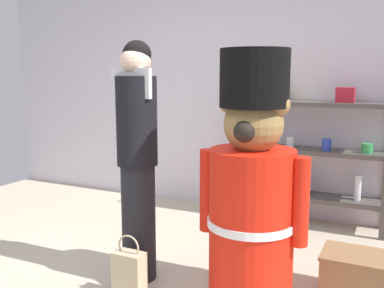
{
  "coord_description": "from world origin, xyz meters",
  "views": [
    {
      "loc": [
        1.48,
        -2.22,
        1.45
      ],
      "look_at": [
        0.25,
        0.31,
        1.0
      ],
      "focal_mm": 40.9,
      "sensor_mm": 36.0,
      "label": 1
    }
  ],
  "objects_px": {
    "person_shopper": "(137,155)",
    "teddy_bear_guard": "(252,191)",
    "display_crate": "(354,275)",
    "shopping_bag": "(129,274)",
    "merchandise_shelf": "(307,145)"
  },
  "relations": [
    {
      "from": "shopping_bag",
      "to": "person_shopper",
      "type": "bearing_deg",
      "value": 109.86
    },
    {
      "from": "display_crate",
      "to": "teddy_bear_guard",
      "type": "bearing_deg",
      "value": -151.12
    },
    {
      "from": "merchandise_shelf",
      "to": "person_shopper",
      "type": "height_order",
      "value": "person_shopper"
    },
    {
      "from": "teddy_bear_guard",
      "to": "person_shopper",
      "type": "height_order",
      "value": "person_shopper"
    },
    {
      "from": "teddy_bear_guard",
      "to": "shopping_bag",
      "type": "relative_size",
      "value": 3.72
    },
    {
      "from": "teddy_bear_guard",
      "to": "shopping_bag",
      "type": "distance_m",
      "value": 0.97
    },
    {
      "from": "merchandise_shelf",
      "to": "display_crate",
      "type": "height_order",
      "value": "merchandise_shelf"
    },
    {
      "from": "merchandise_shelf",
      "to": "shopping_bag",
      "type": "height_order",
      "value": "merchandise_shelf"
    },
    {
      "from": "merchandise_shelf",
      "to": "teddy_bear_guard",
      "type": "height_order",
      "value": "teddy_bear_guard"
    },
    {
      "from": "person_shopper",
      "to": "teddy_bear_guard",
      "type": "bearing_deg",
      "value": 4.09
    },
    {
      "from": "display_crate",
      "to": "shopping_bag",
      "type": "bearing_deg",
      "value": -153.09
    },
    {
      "from": "merchandise_shelf",
      "to": "shopping_bag",
      "type": "bearing_deg",
      "value": -110.07
    },
    {
      "from": "teddy_bear_guard",
      "to": "display_crate",
      "type": "relative_size",
      "value": 3.83
    },
    {
      "from": "display_crate",
      "to": "merchandise_shelf",
      "type": "bearing_deg",
      "value": 114.34
    },
    {
      "from": "person_shopper",
      "to": "shopping_bag",
      "type": "xyz_separation_m",
      "value": [
        0.1,
        -0.28,
        -0.74
      ]
    }
  ]
}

